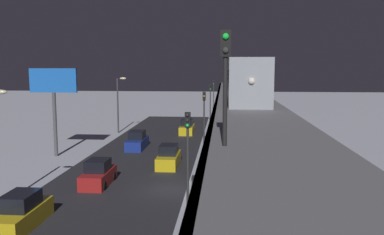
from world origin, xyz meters
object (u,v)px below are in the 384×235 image
at_px(sedan_yellow, 21,213).
at_px(commercial_billboard, 54,89).
at_px(sedan_red, 98,175).
at_px(traffic_light_distant, 214,91).
at_px(sedan_yellow_2, 169,157).
at_px(traffic_light_near, 188,149).
at_px(traffic_light_far, 210,98).
at_px(sedan_blue, 137,141).
at_px(traffic_light_mid, 204,113).
at_px(sedan_yellow_3, 187,128).
at_px(subway_train, 240,76).
at_px(rail_signal, 225,68).

xyz_separation_m(sedan_yellow, commercial_billboard, (5.60, -17.79, 6.03)).
height_order(sedan_red, traffic_light_distant, traffic_light_distant).
xyz_separation_m(sedan_red, sedan_yellow_2, (-4.60, -6.29, 0.01)).
relative_size(traffic_light_near, traffic_light_far, 1.00).
relative_size(sedan_red, sedan_blue, 0.91).
xyz_separation_m(traffic_light_near, traffic_light_mid, (0.00, -19.36, 0.00)).
xyz_separation_m(sedan_yellow, sedan_blue, (-1.80, -22.24, 0.00)).
relative_size(sedan_yellow_3, traffic_light_near, 0.69).
relative_size(sedan_yellow_2, traffic_light_far, 0.72).
relative_size(subway_train, traffic_light_far, 5.76).
relative_size(sedan_red, sedan_yellow_2, 0.92).
xyz_separation_m(sedan_blue, traffic_light_distant, (-7.50, -37.93, 3.40)).
distance_m(sedan_yellow_2, traffic_light_far, 26.55).
distance_m(sedan_red, sedan_yellow_2, 7.79).
bearing_deg(subway_train, sedan_yellow, 60.73).
distance_m(sedan_yellow_3, traffic_light_far, 9.24).
bearing_deg(traffic_light_distant, traffic_light_far, 90.00).
xyz_separation_m(subway_train, traffic_light_far, (3.87, -17.32, -3.84)).
bearing_deg(sedan_red, sedan_yellow, 77.84).
xyz_separation_m(sedan_yellow, sedan_yellow_2, (-6.40, -14.64, 0.00)).
bearing_deg(sedan_yellow, traffic_light_near, -167.35).
bearing_deg(sedan_red, traffic_light_mid, -119.80).
distance_m(sedan_blue, sedan_yellow_3, 11.45).
bearing_deg(sedan_yellow, commercial_billboard, -72.51).
xyz_separation_m(rail_signal, sedan_yellow_3, (5.04, -39.78, -8.19)).
relative_size(sedan_yellow_3, traffic_light_far, 0.69).
bearing_deg(sedan_yellow, traffic_light_far, -102.84).
relative_size(sedan_yellow, traffic_light_near, 0.72).
xyz_separation_m(traffic_light_far, commercial_billboard, (14.90, 23.02, 2.63)).
height_order(traffic_light_near, traffic_light_far, same).
xyz_separation_m(traffic_light_near, commercial_billboard, (14.90, -15.71, 2.63)).
bearing_deg(sedan_yellow_2, sedan_yellow_3, 90.00).
relative_size(sedan_yellow_2, sedan_blue, 0.99).
bearing_deg(subway_train, sedan_blue, 6.26).
height_order(sedan_yellow_2, traffic_light_near, traffic_light_near).
height_order(rail_signal, sedan_yellow_2, rail_signal).
height_order(sedan_yellow, sedan_blue, same).
relative_size(traffic_light_distant, commercial_billboard, 0.72).
relative_size(subway_train, sedan_yellow_2, 8.05).
bearing_deg(commercial_billboard, sedan_red, 128.12).
height_order(sedan_yellow, sedan_yellow_2, same).
xyz_separation_m(traffic_light_mid, traffic_light_distant, (0.00, -38.73, 0.00)).
relative_size(subway_train, sedan_yellow, 7.99).
bearing_deg(traffic_light_far, traffic_light_distant, -90.00).
relative_size(traffic_light_mid, traffic_light_far, 1.00).
bearing_deg(sedan_yellow, sedan_blue, -94.63).
distance_m(rail_signal, traffic_light_distant, 67.44).
bearing_deg(traffic_light_distant, commercial_billboard, 70.63).
relative_size(sedan_yellow, sedan_yellow_2, 1.01).
bearing_deg(sedan_yellow_2, traffic_light_distant, 86.36).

